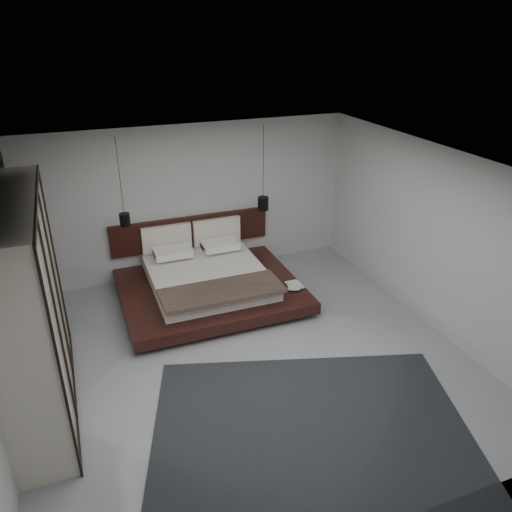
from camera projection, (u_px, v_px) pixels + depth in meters
name	position (u px, v px, depth m)	size (l,w,h in m)	color
floor	(248.00, 356.00, 7.21)	(6.00, 6.00, 0.00)	#909398
ceiling	(246.00, 167.00, 6.01)	(6.00, 6.00, 0.00)	white
wall_back	(191.00, 201.00, 9.14)	(6.00, 6.00, 0.00)	#B2B2B0
wall_front	(373.00, 425.00, 4.08)	(6.00, 6.00, 0.00)	#B2B2B0
wall_right	(432.00, 238.00, 7.59)	(6.00, 6.00, 0.00)	#B2B2B0
lattice_screen	(15.00, 240.00, 7.76)	(0.05, 0.90, 2.60)	black
bed	(208.00, 281.00, 8.67)	(2.99, 2.48, 1.11)	black
book_lower	(288.00, 286.00, 8.50)	(0.24, 0.32, 0.03)	#99724C
book_upper	(288.00, 286.00, 8.45)	(0.20, 0.27, 0.02)	#99724C
pendant_left	(125.00, 219.00, 8.20)	(0.17, 0.17, 1.48)	black
pendant_right	(263.00, 203.00, 9.01)	(0.20, 0.20, 1.52)	black
wardrobe	(28.00, 311.00, 5.78)	(0.65, 2.76, 2.71)	beige
rug	(311.00, 428.00, 5.93)	(3.72, 2.66, 0.02)	black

